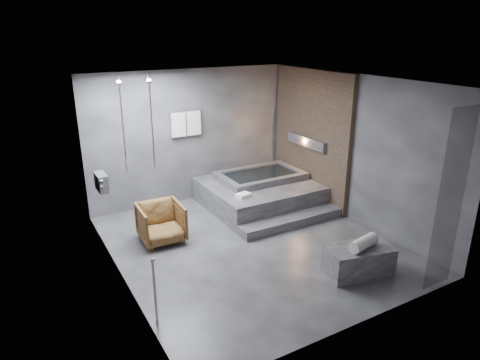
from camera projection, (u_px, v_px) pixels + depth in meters
room at (265, 142)px, 7.29m from camera, size 5.00×5.04×2.82m
tub_deck at (259, 194)px, 9.08m from camera, size 2.20×2.00×0.50m
tub_step at (292, 221)px, 8.17m from camera, size 2.20×0.36×0.18m
concrete_bench at (358, 260)px, 6.53m from camera, size 1.08×0.75×0.44m
driftwood_chair at (161, 223)px, 7.49m from camera, size 0.77×0.79×0.69m
rolled_towel at (364, 243)px, 6.39m from camera, size 0.54×0.28×0.19m
deck_towel at (243, 195)px, 8.21m from camera, size 0.30×0.24×0.07m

